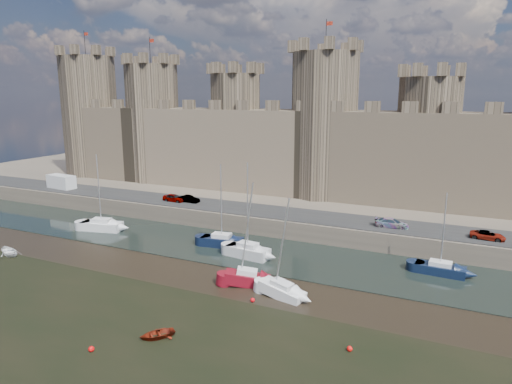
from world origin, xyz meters
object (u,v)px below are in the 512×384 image
(car_0, at_px, (174,198))
(sailboat_3, at_px, (440,268))
(sailboat_0, at_px, (102,225))
(sailboat_2, at_px, (248,251))
(car_3, at_px, (488,235))
(car_1, at_px, (189,199))
(sailboat_1, at_px, (222,240))
(car_2, at_px, (392,223))
(van, at_px, (61,182))
(sailboat_5, at_px, (282,290))
(sailboat_4, at_px, (247,278))

(car_0, height_order, sailboat_3, sailboat_3)
(sailboat_3, bearing_deg, sailboat_0, -172.79)
(sailboat_0, bearing_deg, sailboat_2, -15.78)
(sailboat_0, bearing_deg, car_3, -1.83)
(car_1, relative_size, sailboat_1, 0.33)
(car_1, bearing_deg, sailboat_2, -127.61)
(car_0, height_order, car_2, car_0)
(sailboat_2, bearing_deg, sailboat_0, -176.54)
(car_2, distance_m, sailboat_3, 9.94)
(van, xyz_separation_m, sailboat_5, (50.30, -19.90, -3.00))
(van, height_order, sailboat_3, sailboat_3)
(sailboat_2, bearing_deg, car_1, 149.22)
(car_1, relative_size, sailboat_3, 0.39)
(car_2, distance_m, sailboat_4, 21.84)
(sailboat_0, distance_m, sailboat_1, 18.96)
(car_1, bearing_deg, sailboat_0, 144.34)
(car_1, height_order, sailboat_4, sailboat_4)
(sailboat_2, distance_m, sailboat_4, 7.90)
(sailboat_5, bearing_deg, car_1, 151.29)
(car_0, bearing_deg, sailboat_4, -128.21)
(sailboat_1, distance_m, sailboat_5, 16.21)
(car_0, relative_size, sailboat_5, 0.38)
(sailboat_3, bearing_deg, sailboat_2, -165.72)
(car_1, distance_m, sailboat_3, 38.08)
(car_1, bearing_deg, van, 90.08)
(car_2, height_order, sailboat_1, sailboat_1)
(sailboat_0, bearing_deg, sailboat_4, -30.04)
(car_3, xyz_separation_m, sailboat_0, (-49.37, -9.89, -2.19))
(sailboat_0, bearing_deg, sailboat_3, -9.37)
(car_3, xyz_separation_m, van, (-68.36, 0.68, 0.68))
(van, bearing_deg, sailboat_5, -14.50)
(car_0, distance_m, sailboat_2, 21.90)
(van, height_order, sailboat_2, sailboat_2)
(car_2, height_order, sailboat_5, sailboat_5)
(sailboat_3, bearing_deg, van, 176.63)
(car_2, relative_size, sailboat_1, 0.39)
(sailboat_4, bearing_deg, sailboat_3, 10.92)
(sailboat_3, bearing_deg, sailboat_4, -144.33)
(sailboat_0, relative_size, sailboat_2, 0.95)
(van, distance_m, sailboat_4, 49.84)
(sailboat_5, bearing_deg, sailboat_2, 144.62)
(sailboat_3, height_order, sailboat_4, sailboat_4)
(car_0, relative_size, sailboat_3, 0.41)
(car_1, relative_size, sailboat_5, 0.35)
(van, bearing_deg, car_1, 7.91)
(van, bearing_deg, car_0, 6.83)
(car_2, height_order, car_3, car_2)
(sailboat_0, bearing_deg, car_2, 1.78)
(sailboat_0, xyz_separation_m, sailboat_5, (31.31, -9.34, -0.12))
(sailboat_3, bearing_deg, car_1, 171.30)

